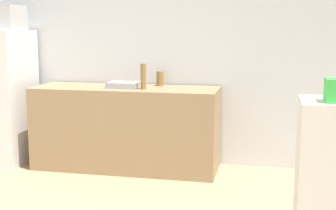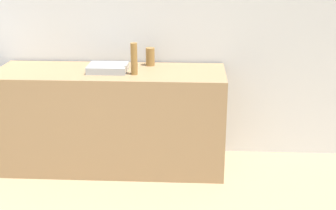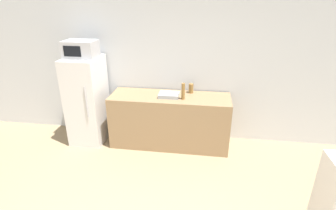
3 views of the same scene
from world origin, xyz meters
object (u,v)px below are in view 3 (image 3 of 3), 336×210
microwave (81,49)px  bottle_short (191,88)px  refrigerator (87,100)px  bottle_tall (183,91)px

microwave → bottle_short: size_ratio=3.14×
refrigerator → bottle_short: (1.78, 0.24, 0.23)m
refrigerator → bottle_tall: size_ratio=5.61×
refrigerator → bottle_tall: refrigerator is taller
microwave → bottle_tall: bearing=-2.4°
bottle_short → bottle_tall: bearing=-108.9°
refrigerator → bottle_tall: bearing=-2.4°
bottle_tall → bottle_short: bottle_tall is taller
microwave → bottle_tall: size_ratio=1.89×
refrigerator → microwave: bearing=-109.0°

